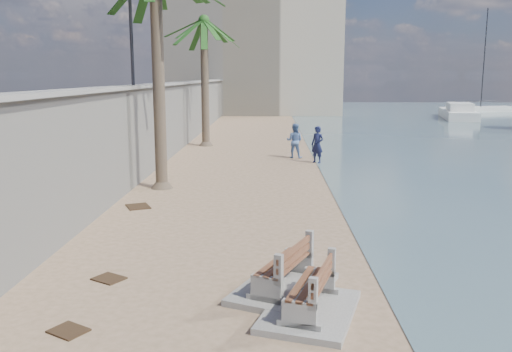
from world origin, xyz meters
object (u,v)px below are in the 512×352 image
object	(u,v)px
palm_back	(204,22)
sailboat_west	(480,109)
bench_far	(284,271)
person_a	(317,142)
yacht_far	(458,115)
person_b	(295,139)
bench_near	(310,293)

from	to	relation	value
palm_back	sailboat_west	xyz separation A→B (m)	(26.91, 30.01, -6.53)
bench_far	person_a	distance (m)	15.30
yacht_far	palm_back	bearing A→B (deg)	145.89
bench_far	person_b	size ratio (longest dim) A/B	1.38
bench_near	palm_back	bearing A→B (deg)	101.15
yacht_far	sailboat_west	bearing A→B (deg)	-19.86
person_a	yacht_far	size ratio (longest dim) A/B	0.21
bench_far	person_a	world-z (taller)	person_a
bench_far	yacht_far	distance (m)	45.58
person_b	sailboat_west	xyz separation A→B (m)	(22.04, 34.58, -0.61)
bench_far	bench_near	bearing A→B (deg)	-66.62
person_a	sailboat_west	size ratio (longest dim) A/B	0.17
palm_back	person_b	distance (m)	8.93
person_a	sailboat_west	distance (m)	41.81
palm_back	yacht_far	bearing A→B (deg)	44.36
person_b	yacht_far	distance (m)	30.30
bench_far	palm_back	distance (m)	22.59
bench_far	palm_back	bearing A→B (deg)	100.55
bench_near	person_a	distance (m)	16.22
person_b	sailboat_west	bearing A→B (deg)	-108.37
sailboat_west	person_a	bearing A→B (deg)	-120.26
bench_far	person_a	bearing A→B (deg)	82.91
yacht_far	person_a	bearing A→B (deg)	161.67
person_a	yacht_far	xyz separation A→B (m)	(15.48, 26.96, -0.62)
yacht_far	bench_far	bearing A→B (deg)	169.13
bench_far	person_b	bearing A→B (deg)	86.88
bench_far	sailboat_west	world-z (taller)	sailboat_west
person_a	bench_near	bearing A→B (deg)	-56.05
person_a	yacht_far	world-z (taller)	person_a
bench_near	bench_far	xyz separation A→B (m)	(-0.42, 0.97, 0.02)
bench_far	person_b	xyz separation A→B (m)	(0.91, 16.70, 0.54)
bench_far	sailboat_west	bearing A→B (deg)	65.89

